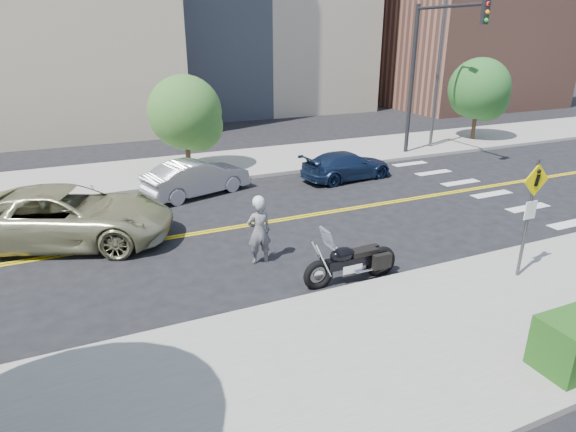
% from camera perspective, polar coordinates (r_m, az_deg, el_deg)
% --- Properties ---
extents(ground_plane, '(120.00, 120.00, 0.00)m').
position_cam_1_polar(ground_plane, '(15.98, -2.19, -0.69)').
color(ground_plane, black).
rests_on(ground_plane, ground).
extents(sidewalk_near, '(60.00, 5.00, 0.15)m').
position_cam_1_polar(sidewalk_near, '(10.17, 14.37, -14.54)').
color(sidewalk_near, '#9E9B91').
rests_on(sidewalk_near, ground_plane).
extents(sidewalk_far, '(60.00, 5.00, 0.15)m').
position_cam_1_polar(sidewalk_far, '(22.76, -9.32, 5.82)').
color(sidewalk_far, '#9E9B91').
rests_on(sidewalk_far, ground_plane).
extents(building_right, '(14.00, 12.00, 12.00)m').
position_cam_1_polar(building_right, '(46.21, 20.16, 19.81)').
color(building_right, '#8C5947').
rests_on(building_right, ground_plane).
extents(lamp_post, '(0.16, 0.16, 8.00)m').
position_cam_1_polar(lamp_post, '(26.87, 17.37, 16.28)').
color(lamp_post, '#4C4C51').
rests_on(lamp_post, sidewalk_far).
extents(traffic_light, '(0.28, 4.50, 7.00)m').
position_cam_1_polar(traffic_light, '(24.47, 16.04, 17.28)').
color(traffic_light, black).
rests_on(traffic_light, sidewalk_far).
extents(pedestrian_sign, '(0.78, 0.08, 3.00)m').
position_cam_1_polar(pedestrian_sign, '(12.86, 26.78, 0.90)').
color(pedestrian_sign, '#4C4C51').
rests_on(pedestrian_sign, sidewalk_near).
extents(motorcyclist, '(0.69, 0.48, 1.91)m').
position_cam_1_polar(motorcyclist, '(12.85, -3.44, -1.65)').
color(motorcyclist, silver).
rests_on(motorcyclist, ground).
extents(motorcycle, '(2.52, 0.77, 1.53)m').
position_cam_1_polar(motorcycle, '(12.04, 7.59, -4.37)').
color(motorcycle, black).
rests_on(motorcycle, ground).
extents(suv, '(6.70, 4.79, 1.69)m').
position_cam_1_polar(suv, '(15.52, -24.80, -0.00)').
color(suv, tan).
rests_on(suv, ground).
extents(parked_car_silver, '(4.38, 2.60, 1.36)m').
position_cam_1_polar(parked_car_silver, '(18.84, -10.75, 4.50)').
color(parked_car_silver, '#A5A6AC').
rests_on(parked_car_silver, ground).
extents(parked_car_blue, '(4.21, 2.03, 1.18)m').
position_cam_1_polar(parked_car_blue, '(20.74, 6.97, 5.95)').
color(parked_car_blue, navy).
rests_on(parked_car_blue, ground).
extents(tree_far_a, '(3.13, 3.13, 4.28)m').
position_cam_1_polar(tree_far_a, '(21.41, -12.12, 11.92)').
color(tree_far_a, '#382619').
rests_on(tree_far_a, ground).
extents(tree_far_b, '(3.37, 3.37, 4.66)m').
position_cam_1_polar(tree_far_b, '(29.84, 21.70, 13.84)').
color(tree_far_b, '#382619').
rests_on(tree_far_b, ground).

